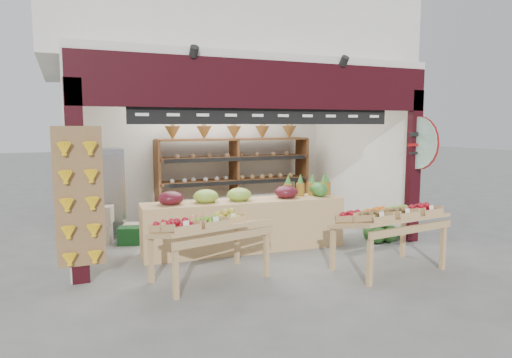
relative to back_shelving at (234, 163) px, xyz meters
The scene contains 11 objects.
ground 2.27m from the back_shelving, 104.35° to the right, with size 60.00×60.00×0.00m, color slate.
shop_structure 2.73m from the back_shelving, 154.26° to the right, with size 6.36×5.12×5.40m.
banana_board 4.40m from the back_shelving, 136.71° to the right, with size 0.60×0.15×1.80m.
gift_sign 3.79m from the back_shelving, 52.65° to the right, with size 0.04×0.93×0.92m.
back_shelving is the anchor object (origin of this frame).
refrigerator 2.73m from the back_shelving, behind, with size 0.63×0.63×1.63m, color #ABACB1.
cardboard_stack 2.94m from the back_shelving, 160.20° to the right, with size 1.07×0.77×0.66m.
mid_counter 2.50m from the back_shelving, 106.29° to the right, with size 3.36×0.86×1.05m.
display_table_left 3.89m from the back_shelving, 116.60° to the right, with size 1.63×1.15×0.96m.
display_table_right 4.16m from the back_shelving, 78.33° to the right, with size 1.61×1.02×0.98m.
watermelon_pile 3.36m from the back_shelving, 55.14° to the right, with size 0.70×0.65×0.50m.
Camera 1 is at (-2.89, -7.29, 2.07)m, focal length 32.00 mm.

